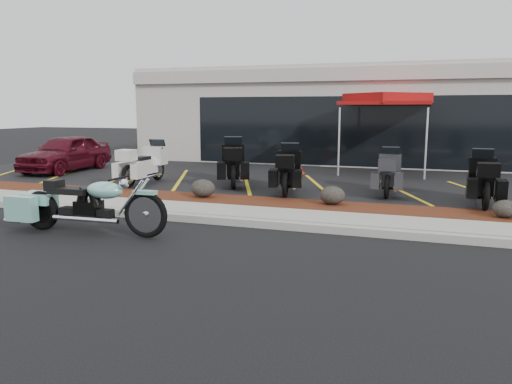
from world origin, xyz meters
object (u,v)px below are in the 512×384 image
(touring_white, at_px, (158,160))
(popup_canopy, at_px, (387,101))
(hero_cruiser, at_px, (145,208))
(parked_car, at_px, (66,153))
(traffic_cone, at_px, (299,168))

(touring_white, relative_size, popup_canopy, 0.58)
(hero_cruiser, distance_m, touring_white, 6.52)
(touring_white, relative_size, parked_car, 0.58)
(touring_white, xyz_separation_m, traffic_cone, (3.75, 2.97, -0.44))
(parked_car, relative_size, traffic_cone, 9.56)
(parked_car, bearing_deg, traffic_cone, 12.44)
(hero_cruiser, bearing_deg, traffic_cone, 83.38)
(traffic_cone, xyz_separation_m, popup_canopy, (2.69, 1.29, 2.26))
(hero_cruiser, height_order, popup_canopy, popup_canopy)
(touring_white, height_order, parked_car, parked_car)
(touring_white, xyz_separation_m, popup_canopy, (6.44, 4.25, 1.82))
(touring_white, xyz_separation_m, parked_car, (-4.24, 1.00, 0.01))
(hero_cruiser, xyz_separation_m, traffic_cone, (0.70, 8.73, -0.22))
(parked_car, bearing_deg, popup_canopy, 15.56)
(parked_car, bearing_deg, hero_cruiser, -44.22)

